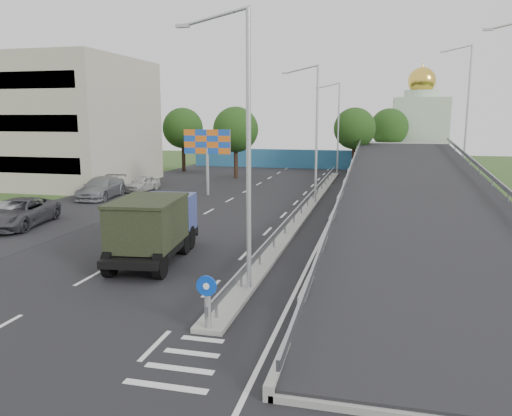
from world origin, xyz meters
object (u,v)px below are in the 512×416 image
(lamp_post_near, at_px, (243,137))
(lamp_post_mid, at_px, (314,127))
(parked_car_c, at_px, (18,213))
(church, at_px, (419,126))
(dump_truck, at_px, (155,225))
(billboard, at_px, (207,146))
(parked_car_b, at_px, (11,214))
(sign_bollard, at_px, (207,302))
(parked_car_d, at_px, (101,188))
(lamp_post_far, at_px, (337,123))
(parked_car_e, at_px, (142,184))

(lamp_post_near, height_order, lamp_post_mid, same)
(parked_car_c, bearing_deg, church, 50.91)
(dump_truck, relative_size, parked_car_c, 1.16)
(lamp_post_near, bearing_deg, billboard, 112.49)
(church, height_order, parked_car_c, church)
(dump_truck, distance_m, parked_car_c, 11.96)
(lamp_post_near, distance_m, parked_car_b, 19.32)
(parked_car_b, bearing_deg, billboard, 63.37)
(lamp_post_mid, height_order, dump_truck, lamp_post_mid)
(billboard, distance_m, parked_car_c, 16.23)
(lamp_post_mid, xyz_separation_m, parked_car_c, (-16.14, -12.24, -4.97))
(church, height_order, dump_truck, church)
(sign_bollard, relative_size, parked_car_c, 0.28)
(billboard, bearing_deg, lamp_post_near, -67.51)
(lamp_post_mid, bearing_deg, parked_car_c, -142.81)
(lamp_post_mid, xyz_separation_m, parked_car_b, (-16.86, -12.04, -5.08))
(sign_bollard, relative_size, dump_truck, 0.24)
(dump_truck, bearing_deg, parked_car_d, 121.01)
(church, relative_size, dump_truck, 1.96)
(parked_car_b, relative_size, parked_car_c, 0.73)
(lamp_post_far, bearing_deg, dump_truck, -97.91)
(lamp_post_far, distance_m, parked_car_d, 27.84)
(billboard, relative_size, parked_car_d, 0.93)
(parked_car_b, bearing_deg, parked_car_e, 87.27)
(lamp_post_mid, bearing_deg, parked_car_d, -175.10)
(sign_bollard, relative_size, lamp_post_mid, 0.17)
(parked_car_d, bearing_deg, billboard, 17.17)
(parked_car_e, bearing_deg, parked_car_b, -88.01)
(lamp_post_near, relative_size, parked_car_b, 2.28)
(lamp_post_far, relative_size, parked_car_b, 2.28)
(dump_truck, height_order, parked_car_b, dump_truck)
(dump_truck, xyz_separation_m, parked_car_d, (-11.91, 15.34, -0.81))
(lamp_post_near, relative_size, church, 0.73)
(lamp_post_mid, relative_size, parked_car_c, 1.66)
(church, xyz_separation_m, dump_truck, (-15.00, -50.80, -3.65))
(church, relative_size, parked_car_c, 2.28)
(lamp_post_far, height_order, parked_car_e, lamp_post_far)
(church, bearing_deg, billboard, -120.70)
(lamp_post_near, height_order, lamp_post_far, same)
(sign_bollard, xyz_separation_m, lamp_post_near, (0.11, 3.83, 4.77))
(lamp_post_far, relative_size, parked_car_c, 1.66)
(parked_car_c, bearing_deg, lamp_post_far, 53.70)
(lamp_post_far, distance_m, dump_truck, 37.38)
(lamp_post_far, bearing_deg, parked_car_c, -116.59)
(parked_car_d, bearing_deg, lamp_post_near, -53.88)
(dump_truck, bearing_deg, sign_bollard, -61.38)
(church, bearing_deg, sign_bollard, -99.81)
(sign_bollard, distance_m, lamp_post_far, 44.08)
(lamp_post_mid, bearing_deg, parked_car_b, -144.47)
(lamp_post_near, bearing_deg, dump_truck, 147.94)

